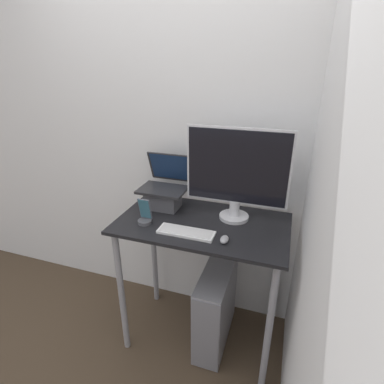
{
  "coord_description": "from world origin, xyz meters",
  "views": [
    {
      "loc": [
        0.43,
        -1.18,
        1.75
      ],
      "look_at": [
        -0.06,
        0.28,
        1.08
      ],
      "focal_mm": 28.0,
      "sensor_mm": 36.0,
      "label": 1
    }
  ],
  "objects_px": {
    "cell_phone": "(145,216)",
    "computer_tower": "(216,306)",
    "laptop": "(164,193)",
    "monitor": "(237,174)",
    "mouse": "(224,239)",
    "keyboard": "(186,232)"
  },
  "relations": [
    {
      "from": "monitor",
      "to": "laptop",
      "type": "bearing_deg",
      "value": 178.18
    },
    {
      "from": "laptop",
      "to": "cell_phone",
      "type": "xyz_separation_m",
      "value": [
        -0.02,
        -0.24,
        -0.05
      ]
    },
    {
      "from": "cell_phone",
      "to": "computer_tower",
      "type": "xyz_separation_m",
      "value": [
        0.4,
        0.14,
        -0.67
      ]
    },
    {
      "from": "mouse",
      "to": "cell_phone",
      "type": "distance_m",
      "value": 0.48
    },
    {
      "from": "laptop",
      "to": "mouse",
      "type": "bearing_deg",
      "value": -32.21
    },
    {
      "from": "monitor",
      "to": "computer_tower",
      "type": "distance_m",
      "value": 0.91
    },
    {
      "from": "laptop",
      "to": "computer_tower",
      "type": "distance_m",
      "value": 0.82
    },
    {
      "from": "monitor",
      "to": "cell_phone",
      "type": "bearing_deg",
      "value": -154.77
    },
    {
      "from": "cell_phone",
      "to": "computer_tower",
      "type": "distance_m",
      "value": 0.79
    },
    {
      "from": "laptop",
      "to": "computer_tower",
      "type": "relative_size",
      "value": 0.59
    },
    {
      "from": "cell_phone",
      "to": "computer_tower",
      "type": "height_order",
      "value": "cell_phone"
    },
    {
      "from": "monitor",
      "to": "cell_phone",
      "type": "relative_size",
      "value": 3.83
    },
    {
      "from": "keyboard",
      "to": "mouse",
      "type": "relative_size",
      "value": 4.49
    },
    {
      "from": "laptop",
      "to": "cell_phone",
      "type": "distance_m",
      "value": 0.24
    },
    {
      "from": "monitor",
      "to": "mouse",
      "type": "distance_m",
      "value": 0.38
    },
    {
      "from": "monitor",
      "to": "keyboard",
      "type": "xyz_separation_m",
      "value": [
        -0.21,
        -0.26,
        -0.27
      ]
    },
    {
      "from": "keyboard",
      "to": "computer_tower",
      "type": "xyz_separation_m",
      "value": [
        0.14,
        0.18,
        -0.64
      ]
    },
    {
      "from": "computer_tower",
      "to": "laptop",
      "type": "bearing_deg",
      "value": 166.15
    },
    {
      "from": "mouse",
      "to": "computer_tower",
      "type": "height_order",
      "value": "mouse"
    },
    {
      "from": "laptop",
      "to": "monitor",
      "type": "distance_m",
      "value": 0.49
    },
    {
      "from": "computer_tower",
      "to": "monitor",
      "type": "bearing_deg",
      "value": 48.82
    },
    {
      "from": "monitor",
      "to": "keyboard",
      "type": "relative_size",
      "value": 1.87
    }
  ]
}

